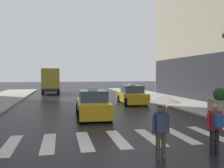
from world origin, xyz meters
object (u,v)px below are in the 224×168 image
(pedestrian_with_backpack, at_px, (215,125))
(planter_near_corner, at_px, (220,101))
(taxi_lead, at_px, (93,105))
(pedestrian_with_umbrella, at_px, (163,110))
(taxi_second, at_px, (132,95))
(box_truck, at_px, (51,80))

(pedestrian_with_backpack, bearing_deg, planter_near_corner, 52.33)
(taxi_lead, distance_m, planter_near_corner, 8.20)
(planter_near_corner, bearing_deg, pedestrian_with_umbrella, -136.12)
(planter_near_corner, bearing_deg, taxi_second, 119.33)
(pedestrian_with_backpack, relative_size, planter_near_corner, 1.03)
(taxi_lead, bearing_deg, pedestrian_with_umbrella, -81.44)
(box_truck, height_order, pedestrian_with_umbrella, box_truck)
(taxi_second, bearing_deg, taxi_lead, -126.02)
(taxi_second, relative_size, pedestrian_with_backpack, 2.76)
(pedestrian_with_umbrella, height_order, planter_near_corner, pedestrian_with_umbrella)
(taxi_lead, bearing_deg, box_truck, 99.68)
(taxi_lead, height_order, pedestrian_with_backpack, taxi_lead)
(taxi_second, xyz_separation_m, pedestrian_with_backpack, (-1.36, -13.60, 0.25))
(box_truck, xyz_separation_m, planter_near_corner, (11.39, -19.94, -0.98))
(taxi_lead, distance_m, pedestrian_with_umbrella, 7.79)
(taxi_lead, distance_m, taxi_second, 7.31)
(pedestrian_with_umbrella, relative_size, planter_near_corner, 1.21)
(taxi_lead, xyz_separation_m, planter_near_corner, (8.15, -0.94, 0.15))
(box_truck, relative_size, planter_near_corner, 4.75)
(pedestrian_with_umbrella, height_order, pedestrian_with_backpack, pedestrian_with_umbrella)
(planter_near_corner, bearing_deg, taxi_lead, 173.43)
(taxi_lead, height_order, pedestrian_with_umbrella, pedestrian_with_umbrella)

